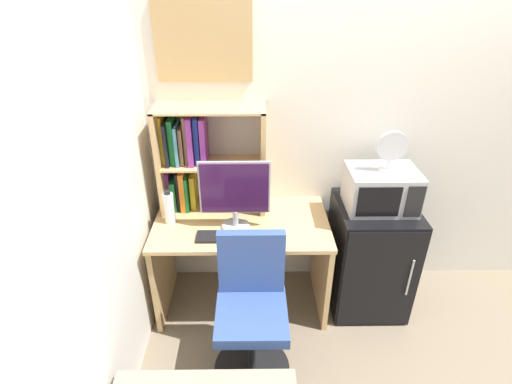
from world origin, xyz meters
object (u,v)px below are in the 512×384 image
object	(u,v)px
water_bottle	(169,208)
desk_fan	(391,149)
monitor	(235,192)
desk_chair	(252,316)
wall_corkboard	(203,41)
keyboard	(231,237)
mini_fridge	(369,256)
microwave	(381,189)
hutch_bookshelf	(196,157)
computer_mouse	(275,237)

from	to	relation	value
water_bottle	desk_fan	size ratio (longest dim) A/B	0.89
monitor	desk_chair	world-z (taller)	monitor
desk_chair	wall_corkboard	distance (m)	1.70
desk_fan	desk_chair	size ratio (longest dim) A/B	0.29
keyboard	mini_fridge	xyz separation A→B (m)	(0.99, 0.20, -0.32)
monitor	wall_corkboard	bearing A→B (deg)	115.90
microwave	hutch_bookshelf	bearing A→B (deg)	171.12
hutch_bookshelf	desk_chair	bearing A→B (deg)	-63.92
hutch_bookshelf	water_bottle	bearing A→B (deg)	-129.85
hutch_bookshelf	mini_fridge	xyz separation A→B (m)	(1.24, -0.20, -0.71)
wall_corkboard	monitor	bearing A→B (deg)	-64.10
water_bottle	wall_corkboard	xyz separation A→B (m)	(0.26, 0.32, 1.01)
keyboard	water_bottle	distance (m)	0.47
water_bottle	desk_fan	world-z (taller)	desk_fan
microwave	desk_chair	distance (m)	1.17
water_bottle	hutch_bookshelf	bearing A→B (deg)	50.15
monitor	microwave	xyz separation A→B (m)	(0.96, 0.08, -0.03)
mini_fridge	desk_chair	xyz separation A→B (m)	(-0.86, -0.57, 0.01)
keyboard	computer_mouse	bearing A→B (deg)	-3.92
hutch_bookshelf	microwave	world-z (taller)	hutch_bookshelf
computer_mouse	water_bottle	xyz separation A→B (m)	(-0.70, 0.21, 0.09)
monitor	desk_fan	size ratio (longest dim) A/B	1.77
microwave	desk_fan	world-z (taller)	desk_fan
mini_fridge	microwave	bearing A→B (deg)	89.75
keyboard	desk_fan	size ratio (longest dim) A/B	1.61
mini_fridge	monitor	bearing A→B (deg)	-175.57
hutch_bookshelf	water_bottle	world-z (taller)	hutch_bookshelf
computer_mouse	wall_corkboard	world-z (taller)	wall_corkboard
microwave	desk_chair	world-z (taller)	microwave
water_bottle	microwave	world-z (taller)	microwave
microwave	desk_fan	size ratio (longest dim) A/B	1.66
keyboard	mini_fridge	distance (m)	1.06
monitor	microwave	world-z (taller)	monitor
keyboard	microwave	xyz separation A→B (m)	(0.99, 0.21, 0.23)
keyboard	desk_fan	distance (m)	1.15
keyboard	wall_corkboard	bearing A→B (deg)	107.07
hutch_bookshelf	microwave	distance (m)	1.26
hutch_bookshelf	monitor	distance (m)	0.40
mini_fridge	desk_fan	distance (m)	0.84
computer_mouse	wall_corkboard	xyz separation A→B (m)	(-0.44, 0.53, 1.10)
water_bottle	wall_corkboard	world-z (taller)	wall_corkboard
mini_fridge	microwave	world-z (taller)	microwave
water_bottle	monitor	bearing A→B (deg)	-7.96
computer_mouse	hutch_bookshelf	bearing A→B (deg)	141.72
monitor	mini_fridge	world-z (taller)	monitor
keyboard	desk_fan	bearing A→B (deg)	11.14
keyboard	desk_chair	bearing A→B (deg)	-70.18
water_bottle	desk_chair	world-z (taller)	water_bottle
wall_corkboard	water_bottle	bearing A→B (deg)	-129.20
hutch_bookshelf	computer_mouse	distance (m)	0.77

